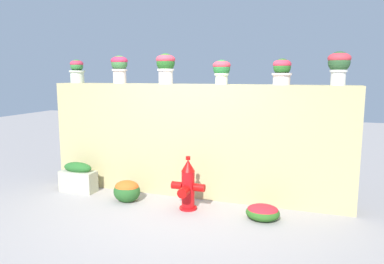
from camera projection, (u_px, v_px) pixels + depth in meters
The scene contains 12 objects.
ground_plane at pixel (168, 219), 5.01m from camera, with size 24.00×24.00×0.00m, color #9A9390.
stone_wall at pixel (194, 140), 5.89m from camera, with size 4.88×0.41×1.80m, color tan.
potted_plant_0 at pixel (77, 70), 6.46m from camera, with size 0.28×0.28×0.41m.
potted_plant_1 at pixel (119, 66), 6.17m from camera, with size 0.28×0.28×0.47m.
potted_plant_2 at pixel (166, 65), 5.83m from camera, with size 0.31×0.31×0.48m.
potted_plant_3 at pixel (222, 69), 5.55m from camera, with size 0.27×0.27×0.37m.
potted_plant_4 at pixel (282, 70), 5.26m from camera, with size 0.29×0.29×0.38m.
potted_plant_5 at pixel (339, 64), 5.03m from camera, with size 0.31×0.31×0.46m.
fire_hydrant at pixel (188, 186), 5.30m from camera, with size 0.50×0.39×0.79m.
flower_bush_left at pixel (263, 212), 4.97m from camera, with size 0.46×0.41×0.21m.
flower_bush_right at pixel (127, 190), 5.68m from camera, with size 0.42×0.38×0.34m.
planter_box at pixel (78, 178), 6.13m from camera, with size 0.61×0.26×0.50m.
Camera 1 is at (1.88, -4.39, 1.95)m, focal length 34.35 mm.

